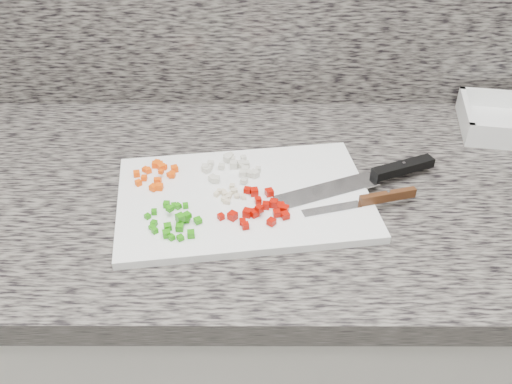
# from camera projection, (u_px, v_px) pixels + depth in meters

# --- Properties ---
(cabinet) EXTENTS (3.92, 0.62, 0.86)m
(cabinet) POSITION_uv_depth(u_px,v_px,m) (264.00, 354.00, 1.27)
(cabinet) COLOR beige
(cabinet) RESTS_ON ground
(countertop) EXTENTS (3.96, 0.64, 0.04)m
(countertop) POSITION_uv_depth(u_px,v_px,m) (266.00, 191.00, 1.00)
(countertop) COLOR #67625B
(countertop) RESTS_ON cabinet
(cutting_board) EXTENTS (0.44, 0.33, 0.01)m
(cutting_board) POSITION_uv_depth(u_px,v_px,m) (244.00, 198.00, 0.94)
(cutting_board) COLOR white
(cutting_board) RESTS_ON countertop
(carrot_pile) EXTENTS (0.08, 0.09, 0.01)m
(carrot_pile) POSITION_uv_depth(u_px,v_px,m) (158.00, 173.00, 0.98)
(carrot_pile) COLOR #FA4E05
(carrot_pile) RESTS_ON cutting_board
(onion_pile) EXTENTS (0.10, 0.09, 0.01)m
(onion_pile) POSITION_uv_depth(u_px,v_px,m) (233.00, 167.00, 0.99)
(onion_pile) COLOR beige
(onion_pile) RESTS_ON cutting_board
(green_pepper_pile) EXTENTS (0.09, 0.09, 0.02)m
(green_pepper_pile) POSITION_uv_depth(u_px,v_px,m) (175.00, 221.00, 0.87)
(green_pepper_pile) COLOR #238B0C
(green_pepper_pile) RESTS_ON cutting_board
(red_pepper_pile) EXTENTS (0.11, 0.10, 0.02)m
(red_pepper_pile) POSITION_uv_depth(u_px,v_px,m) (262.00, 208.00, 0.90)
(red_pepper_pile) COLOR #A90B02
(red_pepper_pile) RESTS_ON cutting_board
(garlic_pile) EXTENTS (0.05, 0.05, 0.01)m
(garlic_pile) POSITION_uv_depth(u_px,v_px,m) (229.00, 194.00, 0.93)
(garlic_pile) COLOR beige
(garlic_pile) RESTS_ON cutting_board
(chef_knife) EXTENTS (0.29, 0.15, 0.02)m
(chef_knife) POSITION_uv_depth(u_px,v_px,m) (378.00, 175.00, 0.97)
(chef_knife) COLOR white
(chef_knife) RESTS_ON cutting_board
(paring_knife) EXTENTS (0.19, 0.07, 0.02)m
(paring_knife) POSITION_uv_depth(u_px,v_px,m) (374.00, 200.00, 0.91)
(paring_knife) COLOR white
(paring_knife) RESTS_ON cutting_board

